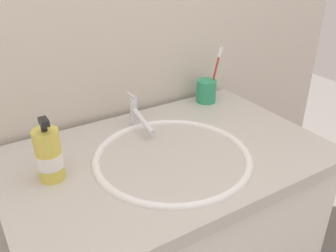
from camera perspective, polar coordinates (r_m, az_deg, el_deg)
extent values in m
cube|color=beige|center=(1.24, -9.02, 18.26)|extent=(2.15, 0.04, 2.40)
cube|color=#BCB7AD|center=(1.10, -0.20, -5.16)|extent=(0.95, 0.61, 0.04)
ellipsoid|color=white|center=(1.09, 0.84, -6.87)|extent=(0.41, 0.41, 0.09)
torus|color=white|center=(1.07, 0.85, -4.92)|extent=(0.47, 0.47, 0.02)
cylinder|color=#595B60|center=(1.11, 0.82, -8.57)|extent=(0.03, 0.03, 0.01)
cylinder|color=silver|center=(1.23, -5.21, 2.22)|extent=(0.02, 0.02, 0.10)
cylinder|color=silver|center=(1.18, -3.82, 0.93)|extent=(0.02, 0.13, 0.05)
cylinder|color=silver|center=(1.22, -5.65, 4.90)|extent=(0.01, 0.05, 0.01)
cylinder|color=#2D9966|center=(1.41, 6.02, 5.50)|extent=(0.08, 0.08, 0.09)
cylinder|color=red|center=(1.41, 7.22, 7.66)|extent=(0.04, 0.02, 0.18)
cube|color=white|center=(1.39, 8.08, 11.15)|extent=(0.02, 0.01, 0.03)
cylinder|color=green|center=(1.42, 7.35, 7.93)|extent=(0.06, 0.01, 0.19)
cube|color=white|center=(1.41, 8.32, 11.73)|extent=(0.02, 0.01, 0.03)
cylinder|color=#DBCC4C|center=(0.99, -18.21, -4.37)|extent=(0.07, 0.07, 0.14)
cylinder|color=black|center=(0.95, -18.93, -0.19)|extent=(0.02, 0.02, 0.02)
cube|color=black|center=(0.93, -18.93, 0.60)|extent=(0.02, 0.04, 0.02)
cylinder|color=white|center=(1.00, -18.09, -5.05)|extent=(0.07, 0.07, 0.04)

